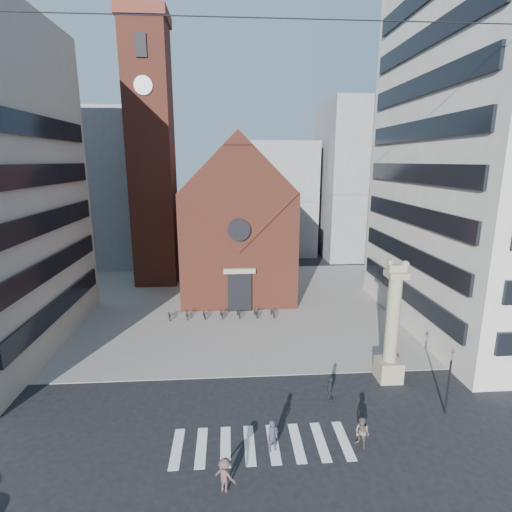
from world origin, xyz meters
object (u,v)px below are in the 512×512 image
at_px(lion_column, 392,334).
at_px(traffic_light, 449,379).
at_px(pedestrian_0, 273,436).
at_px(scooter_0, 170,315).
at_px(pedestrian_1, 362,433).
at_px(pedestrian_2, 330,389).

relative_size(lion_column, traffic_light, 2.02).
relative_size(pedestrian_0, scooter_0, 1.17).
distance_m(traffic_light, scooter_0, 24.89).
bearing_deg(traffic_light, pedestrian_1, -157.37).
xyz_separation_m(pedestrian_0, pedestrian_2, (4.18, 4.35, -0.08)).
bearing_deg(pedestrian_1, lion_column, 109.08).
bearing_deg(lion_column, pedestrian_0, -143.80).
distance_m(traffic_light, pedestrian_0, 11.28).
xyz_separation_m(pedestrian_1, scooter_0, (-12.78, 18.67, -0.40)).
bearing_deg(scooter_0, traffic_light, -51.05).
xyz_separation_m(pedestrian_0, pedestrian_1, (4.81, -0.02, -0.04)).
relative_size(traffic_light, pedestrian_1, 2.53).
xyz_separation_m(traffic_light, pedestrian_1, (-6.09, -2.54, -1.44)).
relative_size(traffic_light, scooter_0, 2.82).
distance_m(pedestrian_0, pedestrian_2, 6.03).
bearing_deg(pedestrian_1, pedestrian_0, -129.03).
distance_m(pedestrian_2, scooter_0, 18.78).
relative_size(pedestrian_1, pedestrian_2, 1.05).
bearing_deg(scooter_0, pedestrian_2, -60.18).
bearing_deg(pedestrian_2, pedestrian_1, -160.96).
height_order(pedestrian_0, scooter_0, pedestrian_0).
bearing_deg(scooter_0, pedestrian_0, -77.39).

